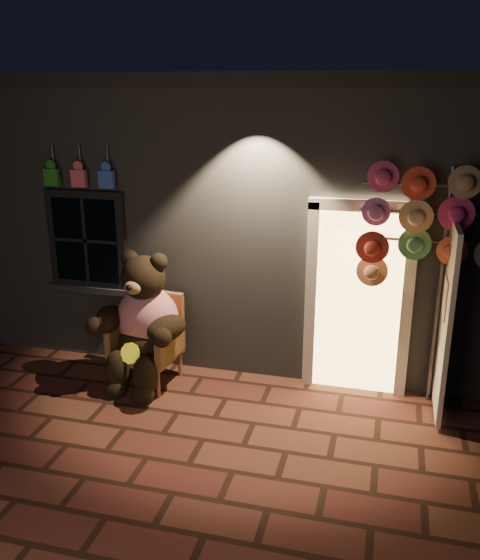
% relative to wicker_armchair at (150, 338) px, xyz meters
% --- Properties ---
extents(ground, '(60.00, 60.00, 0.00)m').
position_rel_wicker_armchair_xyz_m(ground, '(0.99, -1.08, -0.52)').
color(ground, brown).
rests_on(ground, ground).
extents(shop_building, '(7.30, 5.95, 3.51)m').
position_rel_wicker_armchair_xyz_m(shop_building, '(0.99, 2.91, 1.22)').
color(shop_building, slate).
rests_on(shop_building, ground).
extents(wicker_armchair, '(0.78, 0.72, 1.04)m').
position_rel_wicker_armchair_xyz_m(wicker_armchair, '(0.00, 0.00, 0.00)').
color(wicker_armchair, '#A36A3F').
rests_on(wicker_armchair, ground).
extents(teddy_bear, '(1.18, 0.97, 1.63)m').
position_rel_wicker_armchair_xyz_m(teddy_bear, '(-0.01, -0.13, 0.24)').
color(teddy_bear, red).
rests_on(teddy_bear, ground).
extents(hat_rack, '(1.48, 0.22, 2.59)m').
position_rel_wicker_armchair_xyz_m(hat_rack, '(3.02, 0.20, 1.51)').
color(hat_rack, '#59595E').
rests_on(hat_rack, ground).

